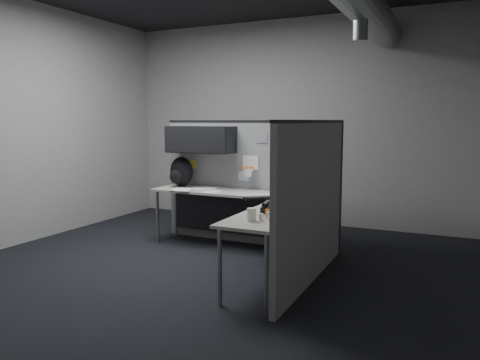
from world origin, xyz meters
The scene contains 12 objects.
room centered at (0.56, 0.00, 2.10)m, with size 5.62×5.62×3.22m.
partition_back centered at (-0.25, 1.23, 1.00)m, with size 2.44×0.42×1.63m.
partition_right centered at (1.10, 0.22, 0.82)m, with size 0.07×2.23×1.63m.
desk centered at (0.15, 0.70, 0.61)m, with size 2.31×2.11×0.73m.
monitor centered at (0.72, 0.95, 0.98)m, with size 0.57×0.57×0.48m.
keyboard centered at (0.40, 0.57, 0.75)m, with size 0.40×0.38×0.04m.
mouse centered at (0.64, 0.37, 0.75)m, with size 0.29×0.30×0.05m.
phone centered at (0.77, -0.08, 0.77)m, with size 0.24×0.25×0.10m.
bottles centered at (0.86, -0.43, 0.77)m, with size 0.14×0.17×0.09m.
cup centered at (0.76, -0.54, 0.79)m, with size 0.09×0.09×0.12m, color silver.
papers centered at (-0.65, 0.89, 0.74)m, with size 0.69×0.56×0.01m.
backpack centered at (-1.01, 1.08, 0.93)m, with size 0.40×0.39×0.41m.
Camera 1 is at (2.41, -4.29, 1.62)m, focal length 35.00 mm.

